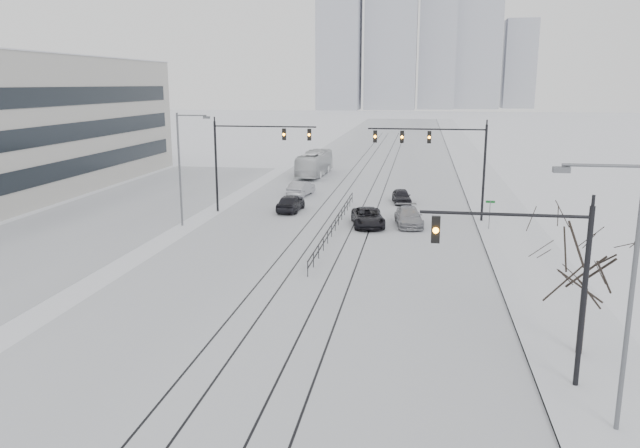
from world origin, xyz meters
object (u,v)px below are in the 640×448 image
at_px(traffic_mast_near, 540,270).
at_px(sedan_nb_front, 368,217).
at_px(sedan_sb_outer, 301,189).
at_px(bare_tree, 588,253).
at_px(sedan_nb_far, 402,196).
at_px(sedan_nb_right, 409,217).
at_px(box_truck, 315,164).
at_px(sedan_sb_inner, 291,203).

relative_size(traffic_mast_near, sedan_nb_front, 1.35).
bearing_deg(sedan_sb_outer, bare_tree, 126.34).
relative_size(sedan_sb_outer, sedan_nb_far, 1.16).
relative_size(sedan_sb_outer, sedan_nb_right, 0.91).
xyz_separation_m(traffic_mast_near, sedan_sb_outer, (-16.35, 38.93, -3.81)).
bearing_deg(bare_tree, sedan_nb_far, 104.25).
xyz_separation_m(sedan_sb_outer, sedan_nb_right, (11.15, -12.12, -0.03)).
bearing_deg(sedan_sb_outer, sedan_nb_far, 175.41).
xyz_separation_m(bare_tree, sedan_nb_right, (-7.61, 23.80, -3.76)).
bearing_deg(sedan_nb_front, sedan_sb_outer, 111.11).
xyz_separation_m(bare_tree, box_truck, (-19.80, 50.13, -2.99)).
height_order(bare_tree, sedan_sb_inner, bare_tree).
height_order(traffic_mast_near, sedan_nb_front, traffic_mast_near).
bearing_deg(sedan_nb_right, box_truck, 107.46).
relative_size(traffic_mast_near, sedan_nb_far, 1.78).
relative_size(sedan_sb_outer, box_truck, 0.43).
relative_size(bare_tree, sedan_sb_inner, 1.33).
xyz_separation_m(traffic_mast_near, sedan_nb_far, (-6.10, 36.49, -3.89)).
height_order(bare_tree, sedan_sb_outer, bare_tree).
distance_m(traffic_mast_near, box_truck, 55.99).
relative_size(sedan_sb_outer, sedan_nb_front, 0.88).
distance_m(traffic_mast_near, sedan_sb_inner, 34.91).
bearing_deg(sedan_nb_front, traffic_mast_near, -82.66).
height_order(sedan_sb_inner, sedan_nb_right, sedan_sb_inner).
distance_m(sedan_sb_inner, box_truck, 22.30).
bearing_deg(traffic_mast_near, sedan_sb_inner, 117.04).
xyz_separation_m(traffic_mast_near, box_truck, (-17.39, 53.14, -3.07)).
bearing_deg(sedan_sb_outer, sedan_nb_right, 141.36).
distance_m(sedan_nb_far, box_truck, 20.13).
height_order(sedan_sb_outer, sedan_nb_far, sedan_sb_outer).
relative_size(sedan_nb_front, sedan_nb_far, 1.32).
bearing_deg(box_truck, traffic_mast_near, 110.88).
distance_m(sedan_sb_outer, sedan_nb_front, 15.06).
bearing_deg(sedan_nb_right, sedan_nb_front, -175.28).
bearing_deg(bare_tree, box_truck, 111.56).
distance_m(sedan_nb_right, sedan_nb_far, 9.73).
distance_m(bare_tree, sedan_nb_far, 34.76).
bearing_deg(traffic_mast_near, sedan_nb_right, 100.98).
bearing_deg(sedan_nb_far, sedan_nb_front, -111.65).
height_order(traffic_mast_near, sedan_sb_inner, traffic_mast_near).
relative_size(sedan_nb_front, sedan_nb_right, 1.03).
xyz_separation_m(sedan_sb_outer, sedan_nb_far, (10.25, -2.43, -0.08)).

